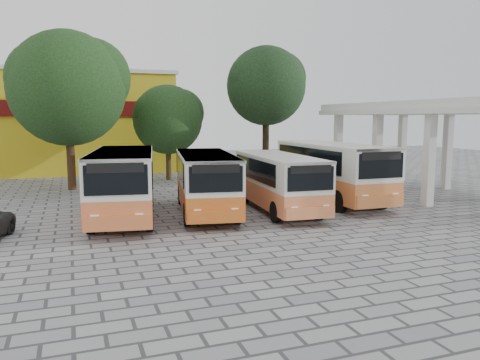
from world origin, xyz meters
name	(u,v)px	position (x,y,z in m)	size (l,w,h in m)	color
ground	(308,225)	(0.00, 0.00, 0.00)	(90.00, 90.00, 0.00)	slate
terminal_shelter	(442,110)	(10.50, 4.00, 4.91)	(6.80, 15.80, 5.40)	silver
shophouse_block	(48,122)	(-11.00, 25.99, 4.16)	(20.40, 10.40, 8.30)	gold
bus_far_left	(124,180)	(-7.11, 4.09, 1.76)	(3.89, 8.75, 3.04)	orange
bus_centre_left	(206,179)	(-3.35, 3.90, 1.64)	(3.70, 8.20, 2.84)	orange
bus_centre_right	(279,179)	(0.13, 3.27, 1.57)	(2.86, 7.69, 2.71)	#F08249
bus_far_right	(332,168)	(3.92, 4.67, 1.81)	(2.80, 8.72, 3.13)	orange
tree_left	(69,85)	(-9.21, 13.78, 6.51)	(7.38, 7.03, 9.80)	#452A17
tree_middle	(168,117)	(-2.58, 16.46, 4.54)	(5.22, 4.97, 6.86)	#433219
tree_right	(267,83)	(4.37, 14.77, 6.99)	(6.03, 5.75, 9.68)	black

